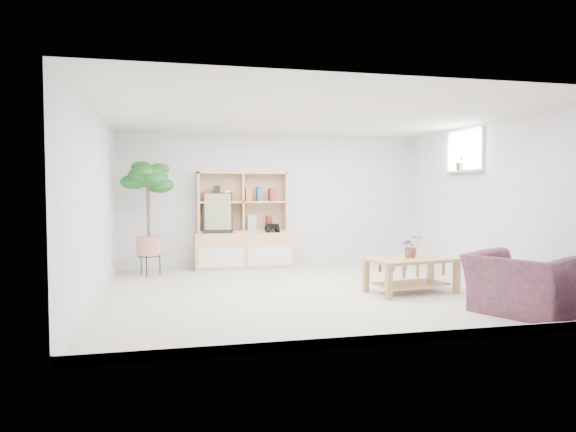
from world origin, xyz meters
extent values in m
cube|color=#BCB6A9|center=(0.00, 0.00, 0.00)|extent=(5.50, 5.00, 0.01)
cube|color=white|center=(0.00, 0.00, 2.40)|extent=(5.50, 5.00, 0.01)
cube|color=white|center=(0.00, 2.50, 1.20)|extent=(5.50, 0.01, 2.40)
cube|color=white|center=(0.00, -2.50, 1.20)|extent=(5.50, 0.01, 2.40)
cube|color=white|center=(-2.75, 0.00, 1.20)|extent=(0.01, 5.00, 2.40)
cube|color=white|center=(2.75, 0.00, 1.20)|extent=(0.01, 5.00, 2.40)
cube|color=silver|center=(2.67, 0.60, 1.68)|extent=(0.14, 1.00, 0.04)
imported|color=#1E7429|center=(1.37, -0.31, 0.62)|extent=(0.28, 0.25, 0.30)
imported|color=#1F204F|center=(1.99, -1.78, 0.39)|extent=(1.28, 1.34, 0.77)
imported|color=#1D5323|center=(2.67, 0.65, 1.83)|extent=(0.16, 0.14, 0.26)
camera|label=1|loc=(-1.81, -6.73, 1.40)|focal=32.00mm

